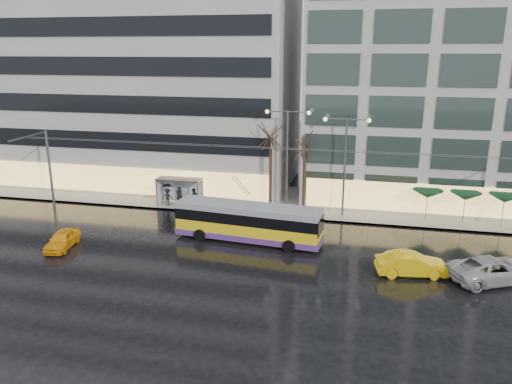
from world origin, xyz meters
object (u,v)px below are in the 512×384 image
(trolleybus, at_px, (248,223))
(taxi_a, at_px, (62,240))
(street_lamp_near, at_px, (287,147))
(bus_shelter, at_px, (176,185))

(trolleybus, bearing_deg, taxi_a, -161.41)
(trolleybus, height_order, street_lamp_near, street_lamp_near)
(bus_shelter, distance_m, street_lamp_near, 11.14)
(bus_shelter, height_order, taxi_a, bus_shelter)
(taxi_a, bearing_deg, bus_shelter, 60.44)
(trolleybus, distance_m, taxi_a, 13.84)
(trolleybus, bearing_deg, bus_shelter, 139.77)
(bus_shelter, bearing_deg, taxi_a, -110.68)
(trolleybus, relative_size, bus_shelter, 2.72)
(taxi_a, bearing_deg, trolleybus, 9.71)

